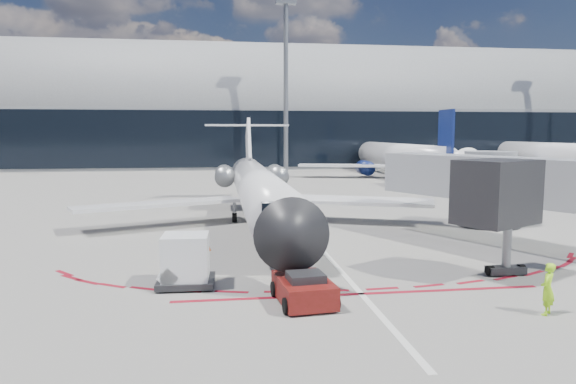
{
  "coord_description": "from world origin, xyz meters",
  "views": [
    {
      "loc": [
        -5.2,
        -29.52,
        5.98
      ],
      "look_at": [
        -1.46,
        -1.98,
        2.76
      ],
      "focal_mm": 32.0,
      "sensor_mm": 36.0,
      "label": 1
    }
  ],
  "objects": [
    {
      "name": "ground",
      "position": [
        0.0,
        0.0,
        0.0
      ],
      "size": [
        260.0,
        260.0,
        0.0
      ],
      "primitive_type": "plane",
      "color": "slate",
      "rests_on": "ground"
    },
    {
      "name": "apron_centerline",
      "position": [
        0.0,
        2.0,
        0.01
      ],
      "size": [
        0.25,
        40.0,
        0.01
      ],
      "primitive_type": "cube",
      "color": "silver",
      "rests_on": "ground"
    },
    {
      "name": "apron_stop_bar",
      "position": [
        0.0,
        -11.5,
        0.01
      ],
      "size": [
        14.0,
        0.25,
        0.01
      ],
      "primitive_type": "cube",
      "color": "maroon",
      "rests_on": "ground"
    },
    {
      "name": "terminal_building",
      "position": [
        0.0,
        64.97,
        8.52
      ],
      "size": [
        150.0,
        24.15,
        24.0
      ],
      "color": "gray",
      "rests_on": "ground"
    },
    {
      "name": "jet_bridge",
      "position": [
        9.79,
        -3.01,
        3.01
      ],
      "size": [
        10.03,
        15.2,
        4.9
      ],
      "color": "#92949A",
      "rests_on": "ground"
    },
    {
      "name": "light_mast_centre",
      "position": [
        5.0,
        48.0,
        12.5
      ],
      "size": [
        0.7,
        0.7,
        25.0
      ],
      "primitive_type": "cylinder",
      "color": "slate",
      "rests_on": "ground"
    },
    {
      "name": "regional_jet",
      "position": [
        -2.67,
        3.29,
        2.41
      ],
      "size": [
        23.41,
        28.87,
        7.23
      ],
      "color": "white",
      "rests_on": "ground"
    },
    {
      "name": "pushback_tug",
      "position": [
        -2.29,
        -12.22,
        0.51
      ],
      "size": [
        2.15,
        4.52,
        1.16
      ],
      "rotation": [
        0.0,
        0.0,
        0.1
      ],
      "color": "#53100B",
      "rests_on": "ground"
    },
    {
      "name": "ramp_worker",
      "position": [
        5.46,
        -14.44,
        0.87
      ],
      "size": [
        0.75,
        0.74,
        1.75
      ],
      "primitive_type": "imported",
      "rotation": [
        0.0,
        0.0,
        3.88
      ],
      "color": "#A5F71A",
      "rests_on": "ground"
    },
    {
      "name": "uld_container",
      "position": [
        -6.53,
        -9.63,
        1.02
      ],
      "size": [
        2.25,
        1.93,
        2.05
      ],
      "rotation": [
        0.0,
        0.0,
        -0.04
      ],
      "color": "black",
      "rests_on": "ground"
    },
    {
      "name": "safety_cone_left",
      "position": [
        -5.84,
        -3.55,
        0.26
      ],
      "size": [
        0.37,
        0.37,
        0.52
      ],
      "primitive_type": "cone",
      "color": "#FB5905",
      "rests_on": "ground"
    },
    {
      "name": "bg_airliner_0",
      "position": [
        19.34,
        37.61,
        5.3
      ],
      "size": [
        32.75,
        34.67,
        10.6
      ],
      "primitive_type": null,
      "color": "white",
      "rests_on": "ground"
    },
    {
      "name": "bg_airliner_1",
      "position": [
        44.02,
        41.72,
        5.29
      ],
      "size": [
        32.71,
        34.64,
        10.58
      ],
      "primitive_type": null,
      "color": "white",
      "rests_on": "ground"
    }
  ]
}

